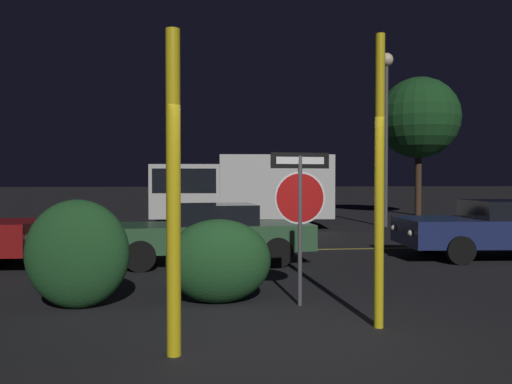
{
  "coord_description": "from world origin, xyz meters",
  "views": [
    {
      "loc": [
        -0.94,
        -5.42,
        1.76
      ],
      "look_at": [
        0.14,
        4.07,
        1.53
      ],
      "focal_mm": 35.0,
      "sensor_mm": 36.0,
      "label": 1
    }
  ],
  "objects_px": {
    "hedge_bush_1": "(78,254)",
    "delivery_truck": "(240,188)",
    "passing_car_2": "(208,232)",
    "tree_0": "(419,118)",
    "street_lamp": "(386,106)",
    "hedge_bush_2": "(219,261)",
    "passing_car_3": "(508,228)",
    "yellow_pole_right": "(379,182)",
    "yellow_pole_left": "(173,193)",
    "stop_sign": "(300,198)"
  },
  "relations": [
    {
      "from": "hedge_bush_2",
      "to": "passing_car_3",
      "type": "relative_size",
      "value": 0.3
    },
    {
      "from": "hedge_bush_2",
      "to": "passing_car_3",
      "type": "height_order",
      "value": "passing_car_3"
    },
    {
      "from": "hedge_bush_2",
      "to": "street_lamp",
      "type": "xyz_separation_m",
      "value": [
        6.71,
        10.99,
        3.94
      ]
    },
    {
      "from": "tree_0",
      "to": "passing_car_2",
      "type": "bearing_deg",
      "value": -128.95
    },
    {
      "from": "tree_0",
      "to": "passing_car_3",
      "type": "bearing_deg",
      "value": -106.54
    },
    {
      "from": "hedge_bush_1",
      "to": "delivery_truck",
      "type": "height_order",
      "value": "delivery_truck"
    },
    {
      "from": "tree_0",
      "to": "yellow_pole_left",
      "type": "bearing_deg",
      "value": -120.62
    },
    {
      "from": "hedge_bush_1",
      "to": "delivery_truck",
      "type": "distance_m",
      "value": 11.74
    },
    {
      "from": "hedge_bush_2",
      "to": "tree_0",
      "type": "relative_size",
      "value": 0.22
    },
    {
      "from": "passing_car_2",
      "to": "hedge_bush_2",
      "type": "bearing_deg",
      "value": 177.06
    },
    {
      "from": "passing_car_3",
      "to": "hedge_bush_1",
      "type": "bearing_deg",
      "value": 116.61
    },
    {
      "from": "passing_car_2",
      "to": "tree_0",
      "type": "distance_m",
      "value": 17.57
    },
    {
      "from": "hedge_bush_1",
      "to": "street_lamp",
      "type": "relative_size",
      "value": 0.23
    },
    {
      "from": "passing_car_2",
      "to": "delivery_truck",
      "type": "height_order",
      "value": "delivery_truck"
    },
    {
      "from": "yellow_pole_right",
      "to": "hedge_bush_1",
      "type": "bearing_deg",
      "value": 160.63
    },
    {
      "from": "hedge_bush_1",
      "to": "street_lamp",
      "type": "bearing_deg",
      "value": 52.06
    },
    {
      "from": "stop_sign",
      "to": "yellow_pole_left",
      "type": "bearing_deg",
      "value": -137.26
    },
    {
      "from": "stop_sign",
      "to": "passing_car_2",
      "type": "relative_size",
      "value": 0.47
    },
    {
      "from": "street_lamp",
      "to": "passing_car_2",
      "type": "bearing_deg",
      "value": -132.23
    },
    {
      "from": "hedge_bush_1",
      "to": "tree_0",
      "type": "height_order",
      "value": "tree_0"
    },
    {
      "from": "stop_sign",
      "to": "hedge_bush_1",
      "type": "distance_m",
      "value": 3.15
    },
    {
      "from": "stop_sign",
      "to": "hedge_bush_1",
      "type": "bearing_deg",
      "value": 171.51
    },
    {
      "from": "passing_car_3",
      "to": "street_lamp",
      "type": "height_order",
      "value": "street_lamp"
    },
    {
      "from": "street_lamp",
      "to": "passing_car_3",
      "type": "bearing_deg",
      "value": -90.23
    },
    {
      "from": "stop_sign",
      "to": "yellow_pole_right",
      "type": "xyz_separation_m",
      "value": [
        0.72,
        -1.14,
        0.23
      ]
    },
    {
      "from": "hedge_bush_2",
      "to": "delivery_truck",
      "type": "bearing_deg",
      "value": 83.82
    },
    {
      "from": "passing_car_2",
      "to": "hedge_bush_1",
      "type": "bearing_deg",
      "value": 148.51
    },
    {
      "from": "delivery_truck",
      "to": "tree_0",
      "type": "xyz_separation_m",
      "value": [
        9.43,
        5.58,
        3.38
      ]
    },
    {
      "from": "hedge_bush_1",
      "to": "hedge_bush_2",
      "type": "height_order",
      "value": "hedge_bush_1"
    },
    {
      "from": "stop_sign",
      "to": "passing_car_3",
      "type": "bearing_deg",
      "value": 28.83
    },
    {
      "from": "hedge_bush_1",
      "to": "street_lamp",
      "type": "height_order",
      "value": "street_lamp"
    },
    {
      "from": "hedge_bush_2",
      "to": "passing_car_2",
      "type": "xyz_separation_m",
      "value": [
        -0.08,
        3.5,
        0.05
      ]
    },
    {
      "from": "stop_sign",
      "to": "yellow_pole_left",
      "type": "distance_m",
      "value": 2.46
    },
    {
      "from": "passing_car_2",
      "to": "tree_0",
      "type": "relative_size",
      "value": 0.66
    },
    {
      "from": "hedge_bush_1",
      "to": "street_lamp",
      "type": "distance_m",
      "value": 14.56
    },
    {
      "from": "yellow_pole_left",
      "to": "street_lamp",
      "type": "bearing_deg",
      "value": 61.05
    },
    {
      "from": "yellow_pole_left",
      "to": "yellow_pole_right",
      "type": "bearing_deg",
      "value": 15.95
    },
    {
      "from": "hedge_bush_2",
      "to": "passing_car_3",
      "type": "distance_m",
      "value": 7.52
    },
    {
      "from": "hedge_bush_1",
      "to": "tree_0",
      "type": "xyz_separation_m",
      "value": [
        12.57,
        16.86,
        4.11
      ]
    },
    {
      "from": "yellow_pole_right",
      "to": "tree_0",
      "type": "height_order",
      "value": "tree_0"
    },
    {
      "from": "stop_sign",
      "to": "street_lamp",
      "type": "distance_m",
      "value": 12.94
    },
    {
      "from": "stop_sign",
      "to": "yellow_pole_right",
      "type": "height_order",
      "value": "yellow_pole_right"
    },
    {
      "from": "hedge_bush_2",
      "to": "passing_car_3",
      "type": "xyz_separation_m",
      "value": [
        6.68,
        3.45,
        0.08
      ]
    },
    {
      "from": "yellow_pole_left",
      "to": "tree_0",
      "type": "xyz_separation_m",
      "value": [
        11.17,
        18.87,
        3.23
      ]
    },
    {
      "from": "hedge_bush_1",
      "to": "passing_car_2",
      "type": "relative_size",
      "value": 0.33
    },
    {
      "from": "passing_car_3",
      "to": "tree_0",
      "type": "height_order",
      "value": "tree_0"
    },
    {
      "from": "hedge_bush_2",
      "to": "tree_0",
      "type": "height_order",
      "value": "tree_0"
    },
    {
      "from": "yellow_pole_right",
      "to": "delivery_truck",
      "type": "bearing_deg",
      "value": 92.88
    },
    {
      "from": "passing_car_3",
      "to": "street_lamp",
      "type": "relative_size",
      "value": 0.76
    },
    {
      "from": "yellow_pole_left",
      "to": "yellow_pole_right",
      "type": "distance_m",
      "value": 2.47
    }
  ]
}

